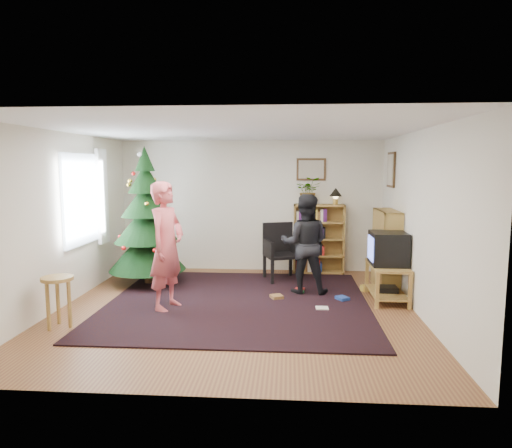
# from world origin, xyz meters

# --- Properties ---
(floor) EXTENTS (5.00, 5.00, 0.00)m
(floor) POSITION_xyz_m (0.00, 0.00, 0.00)
(floor) COLOR brown
(floor) RESTS_ON ground
(ceiling) EXTENTS (5.00, 5.00, 0.00)m
(ceiling) POSITION_xyz_m (0.00, 0.00, 2.50)
(ceiling) COLOR white
(ceiling) RESTS_ON wall_back
(wall_back) EXTENTS (5.00, 0.02, 2.50)m
(wall_back) POSITION_xyz_m (0.00, 2.50, 1.25)
(wall_back) COLOR silver
(wall_back) RESTS_ON floor
(wall_front) EXTENTS (5.00, 0.02, 2.50)m
(wall_front) POSITION_xyz_m (0.00, -2.50, 1.25)
(wall_front) COLOR silver
(wall_front) RESTS_ON floor
(wall_left) EXTENTS (0.02, 5.00, 2.50)m
(wall_left) POSITION_xyz_m (-2.50, 0.00, 1.25)
(wall_left) COLOR silver
(wall_left) RESTS_ON floor
(wall_right) EXTENTS (0.02, 5.00, 2.50)m
(wall_right) POSITION_xyz_m (2.50, 0.00, 1.25)
(wall_right) COLOR silver
(wall_right) RESTS_ON floor
(rug) EXTENTS (3.80, 3.60, 0.02)m
(rug) POSITION_xyz_m (0.00, 0.30, 0.01)
(rug) COLOR black
(rug) RESTS_ON floor
(window_pane) EXTENTS (0.04, 1.20, 1.40)m
(window_pane) POSITION_xyz_m (-2.47, 0.60, 1.50)
(window_pane) COLOR silver
(window_pane) RESTS_ON wall_left
(curtain) EXTENTS (0.06, 0.35, 1.60)m
(curtain) POSITION_xyz_m (-2.43, 1.30, 1.50)
(curtain) COLOR white
(curtain) RESTS_ON wall_left
(picture_back) EXTENTS (0.55, 0.03, 0.42)m
(picture_back) POSITION_xyz_m (1.15, 2.48, 1.95)
(picture_back) COLOR #4C3319
(picture_back) RESTS_ON wall_back
(picture_right) EXTENTS (0.03, 0.50, 0.60)m
(picture_right) POSITION_xyz_m (2.48, 1.75, 1.95)
(picture_right) COLOR #4C3319
(picture_right) RESTS_ON wall_right
(christmas_tree) EXTENTS (1.29, 1.29, 2.35)m
(christmas_tree) POSITION_xyz_m (-1.67, 1.28, 0.98)
(christmas_tree) COLOR #3F2816
(christmas_tree) RESTS_ON rug
(bookshelf_back) EXTENTS (0.95, 0.30, 1.30)m
(bookshelf_back) POSITION_xyz_m (1.30, 2.34, 0.66)
(bookshelf_back) COLOR #A6823B
(bookshelf_back) RESTS_ON floor
(bookshelf_right) EXTENTS (0.30, 0.95, 1.30)m
(bookshelf_right) POSITION_xyz_m (2.34, 1.27, 0.66)
(bookshelf_right) COLOR #A6823B
(bookshelf_right) RESTS_ON floor
(tv_stand) EXTENTS (0.52, 0.93, 0.55)m
(tv_stand) POSITION_xyz_m (2.22, 0.58, 0.33)
(tv_stand) COLOR #A6823B
(tv_stand) RESTS_ON floor
(crt_tv) EXTENTS (0.52, 0.56, 0.49)m
(crt_tv) POSITION_xyz_m (2.22, 0.58, 0.80)
(crt_tv) COLOR black
(crt_tv) RESTS_ON tv_stand
(armchair) EXTENTS (0.70, 0.71, 1.01)m
(armchair) POSITION_xyz_m (0.62, 1.77, 0.55)
(armchair) COLOR black
(armchair) RESTS_ON rug
(stool) EXTENTS (0.39, 0.39, 0.65)m
(stool) POSITION_xyz_m (-2.13, -0.90, 0.50)
(stool) COLOR #A6823B
(stool) RESTS_ON floor
(person_standing) EXTENTS (0.61, 0.76, 1.80)m
(person_standing) POSITION_xyz_m (-0.96, -0.06, 0.90)
(person_standing) COLOR #CB5155
(person_standing) RESTS_ON rug
(person_by_chair) EXTENTS (0.80, 0.65, 1.58)m
(person_by_chair) POSITION_xyz_m (0.99, 0.90, 0.79)
(person_by_chair) COLOR black
(person_by_chair) RESTS_ON rug
(potted_plant) EXTENTS (0.47, 0.42, 0.51)m
(potted_plant) POSITION_xyz_m (1.10, 2.34, 1.55)
(potted_plant) COLOR gray
(potted_plant) RESTS_ON bookshelf_back
(table_lamp) EXTENTS (0.23, 0.23, 0.31)m
(table_lamp) POSITION_xyz_m (1.60, 2.34, 1.51)
(table_lamp) COLOR #A57F33
(table_lamp) RESTS_ON bookshelf_back
(floor_clutter) EXTENTS (1.62, 1.23, 0.08)m
(floor_clutter) POSITION_xyz_m (1.19, 0.66, 0.04)
(floor_clutter) COLOR #A51E19
(floor_clutter) RESTS_ON rug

